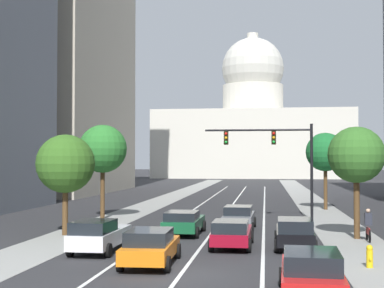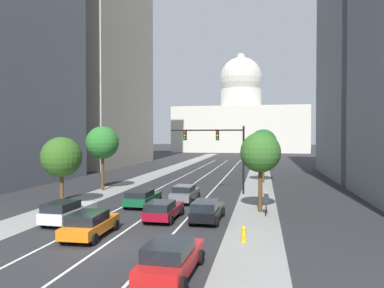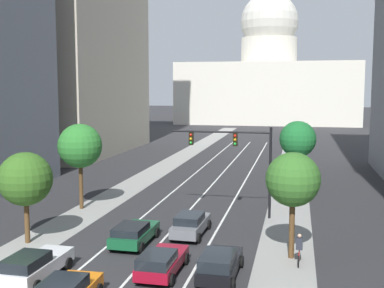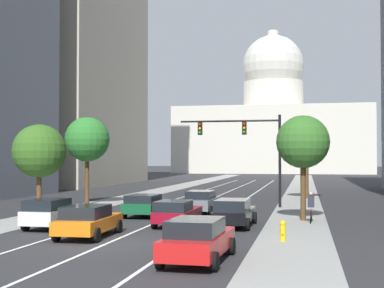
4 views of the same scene
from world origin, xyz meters
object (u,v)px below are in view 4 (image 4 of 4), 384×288
(traffic_signal_mast, at_px, (248,140))
(street_tree_near_left, at_px, (39,151))
(street_tree_mid_right, at_px, (303,142))
(street_tree_mid_left, at_px, (87,140))
(fire_hydrant, at_px, (283,231))
(car_green, at_px, (146,204))
(car_crimson, at_px, (177,212))
(capitol_building, at_px, (273,127))
(cyclist, at_px, (311,207))
(car_black, at_px, (234,212))
(street_tree_near_right, at_px, (307,143))
(car_gray, at_px, (202,201))
(car_white, at_px, (54,212))
(car_orange, at_px, (88,220))
(car_red, at_px, (198,239))

(traffic_signal_mast, relative_size, street_tree_near_left, 1.32)
(street_tree_mid_right, distance_m, street_tree_mid_left, 18.55)
(fire_hydrant, distance_m, street_tree_near_left, 17.57)
(car_green, distance_m, street_tree_mid_right, 10.28)
(car_green, distance_m, traffic_signal_mast, 10.61)
(car_crimson, bearing_deg, capitol_building, 1.36)
(traffic_signal_mast, relative_size, cyclist, 4.39)
(car_black, bearing_deg, street_tree_near_right, -8.64)
(street_tree_near_right, xyz_separation_m, street_tree_mid_left, (-16.90, -10.00, 0.12))
(car_gray, relative_size, traffic_signal_mast, 0.61)
(car_white, relative_size, cyclist, 2.72)
(cyclist, relative_size, street_tree_mid_left, 0.25)
(car_black, distance_m, street_tree_mid_left, 18.33)
(traffic_signal_mast, height_order, street_tree_mid_left, street_tree_mid_left)
(car_black, distance_m, car_orange, 7.86)
(car_crimson, bearing_deg, car_gray, 0.61)
(street_tree_near_left, bearing_deg, car_green, 8.67)
(car_red, height_order, street_tree_mid_right, street_tree_mid_right)
(car_black, height_order, fire_hydrant, car_black)
(traffic_signal_mast, bearing_deg, car_orange, -107.63)
(car_gray, bearing_deg, car_red, -168.31)
(car_red, xyz_separation_m, street_tree_mid_right, (3.52, 13.83, 3.73))
(car_gray, distance_m, street_tree_near_left, 10.85)
(cyclist, distance_m, street_tree_near_right, 19.54)
(car_orange, relative_size, cyclist, 2.68)
(fire_hydrant, relative_size, street_tree_near_right, 0.14)
(car_orange, relative_size, street_tree_near_left, 0.80)
(car_green, bearing_deg, car_crimson, -145.33)
(car_white, distance_m, street_tree_near_right, 27.75)
(cyclist, xyz_separation_m, street_tree_near_left, (-16.65, 0.28, 3.19))
(car_crimson, bearing_deg, street_tree_near_left, 70.99)
(street_tree_mid_left, bearing_deg, fire_hydrant, -46.18)
(car_black, bearing_deg, street_tree_mid_left, 48.52)
(street_tree_near_left, bearing_deg, street_tree_near_right, 48.83)
(street_tree_near_left, bearing_deg, fire_hydrant, -26.51)
(car_gray, height_order, street_tree_near_right, street_tree_near_right)
(car_gray, relative_size, street_tree_near_left, 0.81)
(capitol_building, bearing_deg, street_tree_near_right, -84.92)
(car_orange, height_order, traffic_signal_mast, traffic_signal_mast)
(car_white, bearing_deg, cyclist, -67.06)
(car_gray, distance_m, street_tree_near_right, 17.13)
(car_green, bearing_deg, street_tree_near_right, -28.17)
(car_white, bearing_deg, street_tree_near_right, -26.55)
(street_tree_near_left, relative_size, street_tree_mid_left, 0.84)
(car_red, bearing_deg, fire_hydrant, -24.10)
(car_gray, height_order, car_orange, car_gray)
(street_tree_mid_left, bearing_deg, car_crimson, -50.48)
(car_crimson, distance_m, car_orange, 5.69)
(car_red, height_order, car_white, car_white)
(car_orange, xyz_separation_m, street_tree_mid_left, (-7.11, 17.09, 4.30))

